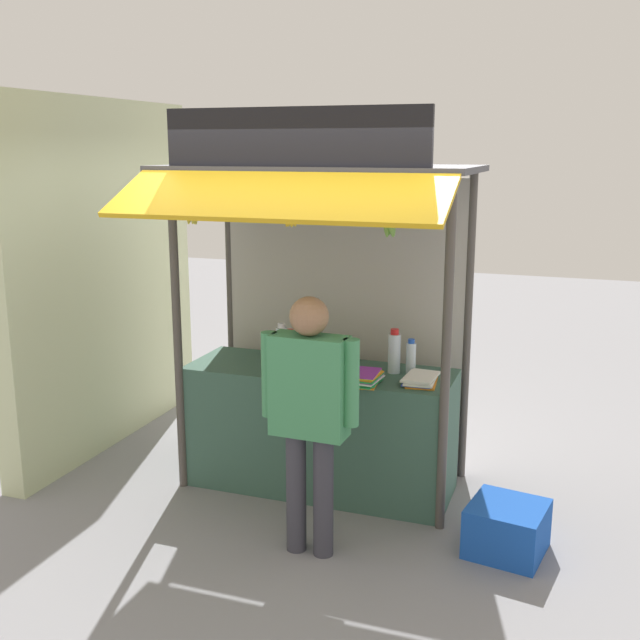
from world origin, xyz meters
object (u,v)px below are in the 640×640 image
magazine_stack_back_left (360,377)px  plastic_crate (507,529)px  magazine_stack_mid_right (308,371)px  banana_bunch_inner_left (291,215)px  water_bottle_left (290,349)px  water_bottle_back_right (411,357)px  banana_bunch_rightmost (192,213)px  water_bottle_front_left (394,352)px  banana_bunch_leftmost (390,225)px  water_bottle_mid_left (282,344)px  magazine_stack_right (421,379)px  vendor_person (309,403)px

magazine_stack_back_left → plastic_crate: 1.29m
magazine_stack_mid_right → banana_bunch_inner_left: bearing=-92.5°
water_bottle_left → water_bottle_back_right: bearing=6.6°
magazine_stack_mid_right → banana_bunch_rightmost: (-0.70, -0.27, 1.07)m
banana_bunch_inner_left → banana_bunch_rightmost: (-0.69, 0.00, -0.01)m
water_bottle_back_right → water_bottle_front_left: (-0.11, -0.03, 0.03)m
water_bottle_left → banana_bunch_leftmost: 1.32m
water_bottle_mid_left → banana_bunch_leftmost: (0.91, -0.50, 0.93)m
water_bottle_back_right → banana_bunch_inner_left: 1.31m
water_bottle_mid_left → magazine_stack_back_left: 0.75m
magazine_stack_right → banana_bunch_rightmost: banana_bunch_rightmost is taller
water_bottle_mid_left → plastic_crate: (1.69, -0.56, -0.86)m
water_bottle_back_right → vendor_person: vendor_person is taller
water_bottle_left → banana_bunch_rightmost: (-0.50, -0.44, 0.98)m
magazine_stack_right → banana_bunch_rightmost: 1.84m
water_bottle_mid_left → banana_bunch_rightmost: banana_bunch_rightmost is taller
water_bottle_left → plastic_crate: 1.87m
vendor_person → plastic_crate: vendor_person is taller
magazine_stack_mid_right → banana_bunch_inner_left: (-0.01, -0.27, 1.08)m
water_bottle_front_left → magazine_stack_mid_right: size_ratio=0.96×
water_bottle_front_left → water_bottle_left: bearing=-174.3°
magazine_stack_right → banana_bunch_inner_left: bearing=-156.7°
vendor_person → banana_bunch_inner_left: bearing=-55.5°
magazine_stack_mid_right → magazine_stack_right: bearing=5.1°
water_bottle_back_right → banana_bunch_leftmost: bearing=-93.2°
magazine_stack_right → vendor_person: (-0.48, -0.79, 0.04)m
water_bottle_mid_left → magazine_stack_right: bearing=-9.0°
banana_bunch_rightmost → vendor_person: banana_bunch_rightmost is taller
water_bottle_back_right → water_bottle_front_left: bearing=-167.2°
banana_bunch_inner_left → vendor_person: banana_bunch_inner_left is taller
magazine_stack_back_left → banana_bunch_leftmost: 1.06m
water_bottle_left → magazine_stack_right: bearing=-6.2°
plastic_crate → vendor_person: bearing=-160.6°
water_bottle_front_left → magazine_stack_right: water_bottle_front_left is taller
magazine_stack_back_left → banana_bunch_rightmost: 1.53m
banana_bunch_leftmost → banana_bunch_rightmost: bearing=-179.9°
vendor_person → banana_bunch_leftmost: bearing=-124.6°
water_bottle_left → magazine_stack_mid_right: 0.28m
banana_bunch_inner_left → magazine_stack_right: bearing=23.3°
water_bottle_back_right → magazine_stack_back_left: bearing=-127.0°
water_bottle_left → banana_bunch_inner_left: size_ratio=1.11×
magazine_stack_mid_right → magazine_stack_right: (0.76, 0.07, 0.00)m
magazine_stack_mid_right → vendor_person: vendor_person is taller
water_bottle_front_left → banana_bunch_leftmost: banana_bunch_leftmost is taller
banana_bunch_leftmost → plastic_crate: bearing=-4.7°
magazine_stack_right → plastic_crate: (0.63, -0.40, -0.76)m
water_bottle_mid_left → banana_bunch_leftmost: 1.39m
magazine_stack_right → vendor_person: bearing=-121.5°
water_bottle_front_left → water_bottle_left: water_bottle_front_left is taller
banana_bunch_leftmost → magazine_stack_mid_right: bearing=156.9°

